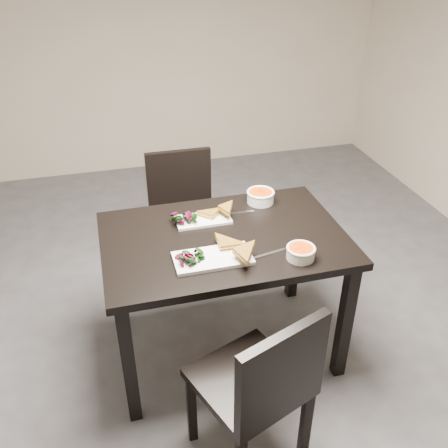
% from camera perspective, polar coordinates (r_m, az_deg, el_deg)
% --- Properties ---
extents(ground, '(5.00, 5.00, 0.00)m').
position_cam_1_polar(ground, '(2.92, -7.20, -14.05)').
color(ground, '#47474C').
rests_on(ground, ground).
extents(table, '(1.20, 0.80, 0.75)m').
position_cam_1_polar(table, '(2.49, -0.00, -3.31)').
color(table, black).
rests_on(table, ground).
extents(chair_near, '(0.54, 0.54, 0.85)m').
position_cam_1_polar(chair_near, '(2.10, 4.35, -17.95)').
color(chair_near, black).
rests_on(chair_near, ground).
extents(chair_far, '(0.43, 0.43, 0.85)m').
position_cam_1_polar(chair_far, '(3.21, -4.74, 1.63)').
color(chair_far, black).
rests_on(chair_far, ground).
extents(plate_near, '(0.36, 0.18, 0.02)m').
position_cam_1_polar(plate_near, '(2.27, -1.32, -3.98)').
color(plate_near, white).
rests_on(plate_near, table).
extents(sandwich_near, '(0.18, 0.14, 0.06)m').
position_cam_1_polar(sandwich_near, '(2.27, 0.17, -2.74)').
color(sandwich_near, '#A06E21').
rests_on(sandwich_near, plate_near).
extents(salad_near, '(0.11, 0.10, 0.05)m').
position_cam_1_polar(salad_near, '(2.23, -3.83, -3.66)').
color(salad_near, black).
rests_on(salad_near, plate_near).
extents(soup_bowl_near, '(0.14, 0.14, 0.06)m').
position_cam_1_polar(soup_bowl_near, '(2.29, 8.86, -3.20)').
color(soup_bowl_near, white).
rests_on(soup_bowl_near, table).
extents(cutlery_near, '(0.18, 0.05, 0.00)m').
position_cam_1_polar(cutlery_near, '(2.32, 5.14, -3.44)').
color(cutlery_near, silver).
rests_on(cutlery_near, table).
extents(plate_far, '(0.28, 0.14, 0.01)m').
position_cam_1_polar(plate_far, '(2.56, -2.43, 0.50)').
color(plate_far, white).
rests_on(plate_far, table).
extents(sandwich_far, '(0.17, 0.18, 0.05)m').
position_cam_1_polar(sandwich_far, '(2.55, -0.94, 1.11)').
color(sandwich_far, '#A06E21').
rests_on(sandwich_far, plate_far).
extents(salad_far, '(0.09, 0.08, 0.04)m').
position_cam_1_polar(salad_far, '(2.53, -4.65, 0.71)').
color(salad_far, black).
rests_on(salad_far, plate_far).
extents(soup_bowl_far, '(0.15, 0.15, 0.07)m').
position_cam_1_polar(soup_bowl_far, '(2.73, 4.24, 3.26)').
color(soup_bowl_far, white).
rests_on(soup_bowl_far, table).
extents(cutlery_far, '(0.18, 0.02, 0.00)m').
position_cam_1_polar(cutlery_far, '(2.63, 1.59, 1.29)').
color(cutlery_far, silver).
rests_on(cutlery_far, table).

